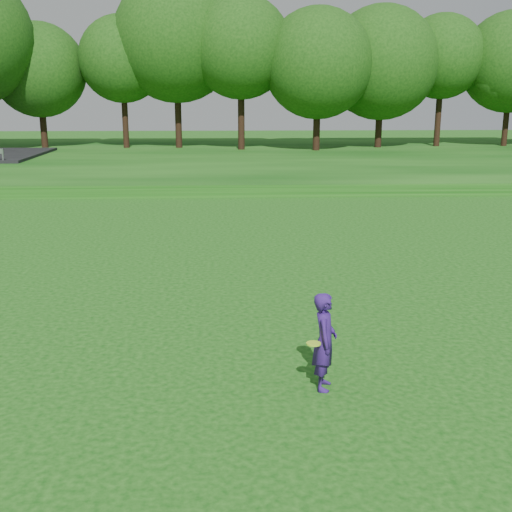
{
  "coord_description": "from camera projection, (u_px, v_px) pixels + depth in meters",
  "views": [
    {
      "loc": [
        0.85,
        -10.93,
        4.95
      ],
      "look_at": [
        1.4,
        3.07,
        1.3
      ],
      "focal_mm": 45.0,
      "sensor_mm": 36.0,
      "label": 1
    }
  ],
  "objects": [
    {
      "name": "ground",
      "position": [
        187.0,
        367.0,
        11.79
      ],
      "size": [
        140.0,
        140.0,
        0.0
      ],
      "primitive_type": "plane",
      "color": "#0E460D",
      "rests_on": "ground"
    },
    {
      "name": "berm",
      "position": [
        219.0,
        158.0,
        44.59
      ],
      "size": [
        130.0,
        30.0,
        0.6
      ],
      "primitive_type": "cube",
      "color": "#0E460D",
      "rests_on": "ground"
    },
    {
      "name": "walking_path",
      "position": [
        214.0,
        194.0,
        31.12
      ],
      "size": [
        130.0,
        1.6,
        0.04
      ],
      "primitive_type": "cube",
      "color": "gray",
      "rests_on": "ground"
    },
    {
      "name": "treeline",
      "position": [
        218.0,
        45.0,
        46.49
      ],
      "size": [
        104.0,
        7.0,
        15.0
      ],
      "primitive_type": null,
      "color": "#133E0E",
      "rests_on": "berm"
    },
    {
      "name": "woman",
      "position": [
        325.0,
        341.0,
        10.77
      ],
      "size": [
        0.59,
        0.68,
        1.7
      ],
      "color": "#381973",
      "rests_on": "ground"
    }
  ]
}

